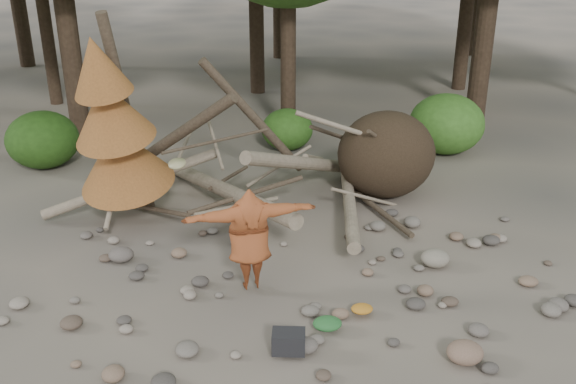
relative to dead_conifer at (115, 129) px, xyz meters
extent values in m
plane|color=#514C44|center=(3.12, -3.37, -2.11)|extent=(120.00, 120.00, 0.00)
ellipsoid|color=#332619|center=(5.72, 0.93, -1.12)|extent=(2.20, 1.87, 1.98)
cylinder|color=gray|center=(2.12, 0.33, -1.56)|extent=(2.61, 5.11, 1.08)
cylinder|color=gray|center=(3.92, 0.83, -1.21)|extent=(3.18, 3.71, 1.90)
cylinder|color=brown|center=(0.92, 1.23, -0.71)|extent=(3.08, 1.91, 2.49)
cylinder|color=gray|center=(4.72, 0.13, -1.76)|extent=(1.13, 4.98, 0.43)
cylinder|color=brown|center=(2.82, 1.43, -0.31)|extent=(2.39, 1.03, 2.89)
cylinder|color=gray|center=(0.12, 0.63, -1.41)|extent=(3.71, 0.86, 1.20)
cylinder|color=#4C3F30|center=(0.62, 0.13, -1.81)|extent=(1.52, 1.70, 0.49)
cylinder|color=gray|center=(3.32, 1.03, -1.31)|extent=(1.57, 0.85, 0.69)
cylinder|color=#4C3F30|center=(4.92, 1.53, -0.91)|extent=(1.92, 1.25, 1.10)
cylinder|color=gray|center=(1.92, 0.83, -0.61)|extent=(0.37, 1.42, 0.85)
cylinder|color=#4C3F30|center=(5.32, -0.17, -1.96)|extent=(0.79, 2.54, 0.12)
cylinder|color=gray|center=(2.32, -0.27, -1.66)|extent=(1.78, 1.11, 0.29)
cylinder|color=#4C3F30|center=(0.22, 0.43, 0.09)|extent=(0.67, 1.13, 4.35)
cone|color=brown|center=(0.06, 0.12, -0.61)|extent=(2.06, 2.13, 1.86)
cone|color=brown|center=(-0.05, -0.09, 0.39)|extent=(1.71, 1.78, 1.65)
cone|color=brown|center=(-0.14, -0.28, 1.29)|extent=(1.23, 1.30, 1.41)
cylinder|color=#38281C|center=(4.12, 5.83, 1.46)|extent=(0.44, 0.44, 7.14)
ellipsoid|color=#254D14|center=(-2.38, 3.83, -1.39)|extent=(1.80, 1.80, 1.44)
ellipsoid|color=#31611C|center=(3.92, 4.43, -1.55)|extent=(1.40, 1.40, 1.12)
ellipsoid|color=#3C7323|center=(8.12, 3.63, -1.31)|extent=(2.00, 2.00, 1.60)
imported|color=brown|center=(2.40, -2.76, -1.13)|extent=(2.27, 0.88, 1.80)
cylinder|color=#918B5C|center=(1.34, -3.31, 0.44)|extent=(0.29, 0.28, 0.13)
cube|color=black|center=(2.82, -4.60, -1.95)|extent=(0.53, 0.39, 0.32)
ellipsoid|color=#26602B|center=(3.48, -4.10, -2.03)|extent=(0.45, 0.38, 0.17)
ellipsoid|color=#B2701E|center=(4.11, -3.74, -2.05)|extent=(0.35, 0.29, 0.13)
ellipsoid|color=#7D614E|center=(5.29, -5.08, -1.95)|extent=(0.53, 0.47, 0.32)
ellipsoid|color=gray|center=(5.79, -2.37, -1.95)|extent=(0.53, 0.48, 0.32)
ellipsoid|color=#5D554E|center=(0.09, -1.48, -1.97)|extent=(0.46, 0.41, 0.27)
camera|label=1|loc=(1.86, -12.21, 3.72)|focal=40.00mm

